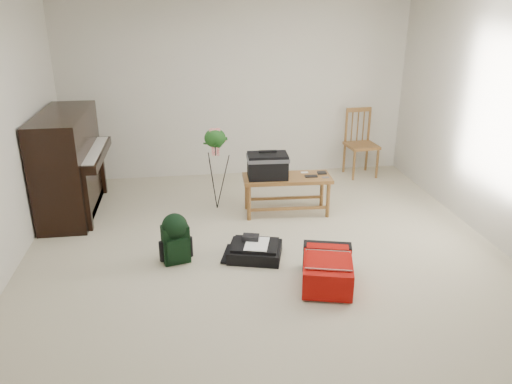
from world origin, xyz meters
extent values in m
cube|color=beige|center=(0.00, 0.00, 0.00)|extent=(5.00, 5.50, 0.01)
cube|color=silver|center=(0.00, 2.75, 1.25)|extent=(5.00, 0.04, 2.50)
cube|color=black|center=(-2.20, 1.60, 0.62)|extent=(0.55, 1.50, 1.25)
cube|color=black|center=(-1.90, 1.60, 0.73)|extent=(0.28, 1.30, 0.10)
cube|color=white|center=(-1.90, 1.60, 0.78)|extent=(0.22, 1.20, 0.02)
cube|color=black|center=(-2.15, 1.60, 0.05)|extent=(0.45, 1.30, 0.10)
cube|color=brown|center=(0.43, 1.16, 0.46)|extent=(1.09, 0.48, 0.04)
cylinder|color=brown|center=(-0.05, 0.99, 0.22)|extent=(0.05, 0.05, 0.44)
cylinder|color=brown|center=(-0.05, 1.33, 0.22)|extent=(0.05, 0.05, 0.44)
cylinder|color=brown|center=(0.91, 0.99, 0.22)|extent=(0.05, 0.05, 0.44)
cylinder|color=brown|center=(0.91, 1.33, 0.22)|extent=(0.05, 0.05, 0.44)
cube|color=brown|center=(1.81, 2.40, 0.46)|extent=(0.47, 0.47, 0.04)
cylinder|color=brown|center=(1.63, 2.22, 0.22)|extent=(0.04, 0.04, 0.44)
cylinder|color=brown|center=(1.63, 2.58, 0.22)|extent=(0.04, 0.04, 0.44)
cylinder|color=brown|center=(2.00, 2.22, 0.22)|extent=(0.04, 0.04, 0.44)
cylinder|color=brown|center=(2.00, 2.58, 0.22)|extent=(0.04, 0.04, 0.44)
cube|color=brown|center=(1.81, 2.58, 0.96)|extent=(0.39, 0.07, 0.06)
cylinder|color=brown|center=(1.63, 2.58, 0.72)|extent=(0.04, 0.04, 0.53)
cylinder|color=brown|center=(2.00, 2.58, 0.72)|extent=(0.04, 0.04, 0.53)
cube|color=#A31007|center=(0.48, -0.52, 0.15)|extent=(0.60, 0.76, 0.26)
cube|color=black|center=(0.48, -0.27, 0.15)|extent=(0.49, 0.27, 0.27)
cube|color=#A31007|center=(0.48, -0.57, 0.28)|extent=(0.48, 0.47, 0.02)
cube|color=silver|center=(0.48, -0.76, 0.29)|extent=(0.41, 0.12, 0.01)
cube|color=black|center=(-0.12, 0.08, 0.06)|extent=(0.62, 0.55, 0.13)
cube|color=black|center=(-0.12, 0.08, 0.14)|extent=(0.54, 0.47, 0.03)
cube|color=white|center=(-0.10, 0.06, 0.17)|extent=(0.31, 0.37, 0.01)
cube|color=black|center=(-0.17, 0.14, 0.20)|extent=(0.19, 0.15, 0.05)
cube|color=black|center=(-0.92, 0.11, 0.20)|extent=(0.29, 0.21, 0.40)
cube|color=black|center=(-0.92, 0.01, 0.18)|extent=(0.22, 0.09, 0.23)
sphere|color=black|center=(-0.92, 0.11, 0.40)|extent=(0.26, 0.26, 0.26)
cube|color=black|center=(-0.98, 0.20, 0.19)|extent=(0.04, 0.03, 0.35)
cube|color=black|center=(-0.86, 0.20, 0.19)|extent=(0.04, 0.03, 0.35)
cylinder|color=black|center=(-0.41, 1.44, 0.84)|extent=(0.01, 0.01, 0.28)
ellipsoid|color=#1B4B17|center=(-0.41, 1.44, 0.92)|extent=(0.26, 0.19, 0.24)
cube|color=red|center=(-0.41, 1.42, 1.01)|extent=(0.13, 0.04, 0.07)
camera|label=1|loc=(-0.76, -4.44, 2.52)|focal=35.00mm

